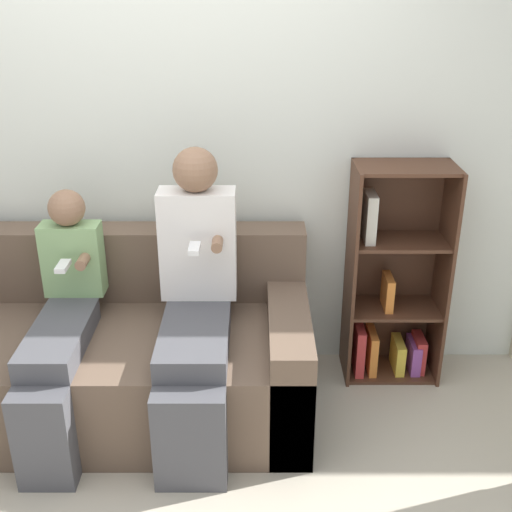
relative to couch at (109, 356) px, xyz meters
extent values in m
plane|color=#B2A893|center=(0.28, -0.56, -0.30)|extent=(14.00, 14.00, 0.00)
cube|color=silver|center=(0.28, 0.51, 0.98)|extent=(10.00, 0.06, 2.55)
cube|color=brown|center=(0.00, -0.13, -0.06)|extent=(1.98, 0.74, 0.47)
cube|color=brown|center=(0.00, 0.34, 0.13)|extent=(1.98, 0.20, 0.86)
cube|color=brown|center=(0.89, -0.13, 0.00)|extent=(0.20, 0.74, 0.60)
cube|color=#47474C|center=(0.45, -0.56, -0.06)|extent=(0.31, 0.12, 0.47)
cube|color=#47474C|center=(0.45, -0.22, 0.23)|extent=(0.31, 0.55, 0.11)
cube|color=white|center=(0.45, 0.13, 0.55)|extent=(0.37, 0.17, 0.54)
sphere|color=#8C664C|center=(0.45, 0.13, 0.93)|extent=(0.21, 0.21, 0.21)
cylinder|color=#8C664C|center=(0.55, 0.00, 0.61)|extent=(0.05, 0.10, 0.05)
cube|color=white|center=(0.45, -0.05, 0.61)|extent=(0.05, 0.12, 0.02)
cube|color=#47474C|center=(-0.17, -0.56, -0.06)|extent=(0.25, 0.12, 0.47)
cube|color=#47474C|center=(-0.17, -0.21, 0.23)|extent=(0.25, 0.59, 0.11)
cube|color=#84AD70|center=(-0.17, 0.15, 0.47)|extent=(0.29, 0.13, 0.37)
sphere|color=#8C664C|center=(-0.17, 0.15, 0.73)|extent=(0.18, 0.18, 0.18)
cylinder|color=#8C664C|center=(-0.09, 0.04, 0.50)|extent=(0.05, 0.10, 0.05)
cube|color=white|center=(-0.17, -0.01, 0.50)|extent=(0.05, 0.12, 0.02)
cube|color=#4C2D1E|center=(1.23, 0.31, 0.30)|extent=(0.02, 0.31, 1.19)
cube|color=#4C2D1E|center=(1.72, 0.31, 0.30)|extent=(0.02, 0.31, 1.19)
cube|color=#4C2D1E|center=(1.48, 0.46, 0.30)|extent=(0.51, 0.02, 1.19)
cube|color=#4C2D1E|center=(1.48, 0.31, -0.29)|extent=(0.47, 0.28, 0.02)
cube|color=#4C2D1E|center=(1.48, 0.31, 0.10)|extent=(0.47, 0.28, 0.02)
cube|color=#4C2D1E|center=(1.48, 0.31, 0.49)|extent=(0.47, 0.28, 0.02)
cube|color=#4C2D1E|center=(1.48, 0.31, 0.89)|extent=(0.47, 0.28, 0.02)
cube|color=beige|center=(1.31, 0.31, 0.63)|extent=(0.05, 0.17, 0.25)
cube|color=#934CA3|center=(1.61, 0.31, -0.19)|extent=(0.05, 0.19, 0.17)
cube|color=orange|center=(1.44, 0.31, 0.20)|extent=(0.04, 0.17, 0.18)
cube|color=orange|center=(1.38, 0.31, -0.16)|extent=(0.04, 0.20, 0.24)
cube|color=#C63838|center=(1.30, 0.31, -0.14)|extent=(0.05, 0.22, 0.28)
cube|color=gold|center=(1.53, 0.31, -0.19)|extent=(0.05, 0.19, 0.18)
cube|color=#C63838|center=(1.64, 0.31, -0.18)|extent=(0.05, 0.17, 0.20)
camera|label=1|loc=(0.73, -2.74, 1.77)|focal=45.00mm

